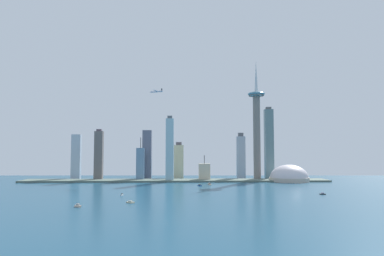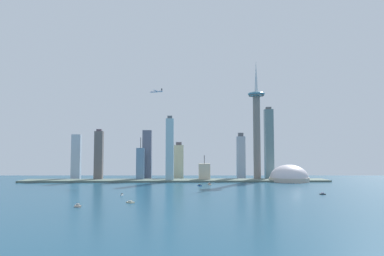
{
  "view_description": "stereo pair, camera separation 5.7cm",
  "coord_description": "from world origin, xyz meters",
  "px_view_note": "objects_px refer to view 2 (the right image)",
  "views": [
    {
      "loc": [
        15.88,
        -348.58,
        67.24
      ],
      "look_at": [
        37.0,
        456.1,
        122.84
      ],
      "focal_mm": 32.58,
      "sensor_mm": 36.0,
      "label": 1
    },
    {
      "loc": [
        15.93,
        -348.59,
        67.24
      ],
      "look_at": [
        37.0,
        456.1,
        122.84
      ],
      "focal_mm": 32.58,
      "sensor_mm": 36.0,
      "label": 2
    }
  ],
  "objects_px": {
    "skyscraper_0": "(204,172)",
    "boat_3": "(323,194)",
    "skyscraper_5": "(269,143)",
    "airplane": "(156,92)",
    "skyscraper_7": "(76,157)",
    "boat_5": "(78,206)",
    "boat_4": "(200,185)",
    "observation_tower": "(257,122)",
    "boat_2": "(122,195)",
    "skyscraper_3": "(140,164)",
    "skyscraper_8": "(99,155)",
    "skyscraper_1": "(170,149)",
    "skyscraper_2": "(147,155)",
    "stadium_dome": "(289,178)",
    "skyscraper_4": "(241,157)",
    "boat_1": "(209,184)",
    "boat_0": "(130,202)",
    "skyscraper_6": "(179,161)"
  },
  "relations": [
    {
      "from": "skyscraper_3",
      "to": "skyscraper_4",
      "type": "distance_m",
      "value": 254.59
    },
    {
      "from": "boat_0",
      "to": "boat_2",
      "type": "bearing_deg",
      "value": -38.44
    },
    {
      "from": "stadium_dome",
      "to": "skyscraper_3",
      "type": "xyz_separation_m",
      "value": [
        -343.66,
        36.52,
        29.96
      ]
    },
    {
      "from": "observation_tower",
      "to": "boat_4",
      "type": "relative_size",
      "value": 22.57
    },
    {
      "from": "skyscraper_5",
      "to": "airplane",
      "type": "distance_m",
      "value": 311.86
    },
    {
      "from": "stadium_dome",
      "to": "skyscraper_7",
      "type": "height_order",
      "value": "skyscraper_7"
    },
    {
      "from": "skyscraper_2",
      "to": "airplane",
      "type": "distance_m",
      "value": 157.28
    },
    {
      "from": "boat_0",
      "to": "skyscraper_1",
      "type": "bearing_deg",
      "value": -62.91
    },
    {
      "from": "skyscraper_7",
      "to": "boat_3",
      "type": "bearing_deg",
      "value": -33.25
    },
    {
      "from": "boat_3",
      "to": "airplane",
      "type": "bearing_deg",
      "value": -30.84
    },
    {
      "from": "skyscraper_3",
      "to": "skyscraper_8",
      "type": "height_order",
      "value": "skyscraper_8"
    },
    {
      "from": "skyscraper_4",
      "to": "skyscraper_0",
      "type": "bearing_deg",
      "value": -146.06
    },
    {
      "from": "observation_tower",
      "to": "skyscraper_4",
      "type": "height_order",
      "value": "observation_tower"
    },
    {
      "from": "skyscraper_4",
      "to": "airplane",
      "type": "relative_size",
      "value": 3.55
    },
    {
      "from": "observation_tower",
      "to": "boat_2",
      "type": "xyz_separation_m",
      "value": [
        -272.14,
        -287.79,
        -137.93
      ]
    },
    {
      "from": "skyscraper_7",
      "to": "boat_4",
      "type": "height_order",
      "value": "skyscraper_7"
    },
    {
      "from": "boat_2",
      "to": "boat_3",
      "type": "xyz_separation_m",
      "value": [
        315.53,
        6.18,
        -0.16
      ]
    },
    {
      "from": "skyscraper_1",
      "to": "skyscraper_6",
      "type": "height_order",
      "value": "skyscraper_1"
    },
    {
      "from": "skyscraper_1",
      "to": "boat_5",
      "type": "height_order",
      "value": "skyscraper_1"
    },
    {
      "from": "skyscraper_6",
      "to": "airplane",
      "type": "height_order",
      "value": "airplane"
    },
    {
      "from": "skyscraper_0",
      "to": "boat_3",
      "type": "xyz_separation_m",
      "value": [
        171.01,
        -268.39,
        -18.9
      ]
    },
    {
      "from": "skyscraper_8",
      "to": "boat_2",
      "type": "bearing_deg",
      "value": -69.86
    },
    {
      "from": "skyscraper_6",
      "to": "boat_5",
      "type": "relative_size",
      "value": 10.06
    },
    {
      "from": "skyscraper_2",
      "to": "airplane",
      "type": "relative_size",
      "value": 3.69
    },
    {
      "from": "boat_5",
      "to": "boat_3",
      "type": "bearing_deg",
      "value": 48.02
    },
    {
      "from": "skyscraper_6",
      "to": "boat_2",
      "type": "relative_size",
      "value": 13.71
    },
    {
      "from": "boat_4",
      "to": "stadium_dome",
      "type": "bearing_deg",
      "value": -86.54
    },
    {
      "from": "skyscraper_7",
      "to": "skyscraper_8",
      "type": "bearing_deg",
      "value": -29.24
    },
    {
      "from": "skyscraper_1",
      "to": "skyscraper_4",
      "type": "relative_size",
      "value": 1.29
    },
    {
      "from": "boat_0",
      "to": "boat_4",
      "type": "bearing_deg",
      "value": -80.2
    },
    {
      "from": "skyscraper_4",
      "to": "boat_2",
      "type": "bearing_deg",
      "value": -125.42
    },
    {
      "from": "skyscraper_4",
      "to": "skyscraper_8",
      "type": "xyz_separation_m",
      "value": [
        -347.62,
        -51.52,
        3.96
      ]
    },
    {
      "from": "boat_5",
      "to": "skyscraper_8",
      "type": "bearing_deg",
      "value": 129.74
    },
    {
      "from": "skyscraper_7",
      "to": "boat_5",
      "type": "relative_size",
      "value": 11.98
    },
    {
      "from": "stadium_dome",
      "to": "boat_0",
      "type": "bearing_deg",
      "value": -133.66
    },
    {
      "from": "observation_tower",
      "to": "skyscraper_3",
      "type": "relative_size",
      "value": 2.86
    },
    {
      "from": "skyscraper_8",
      "to": "boat_4",
      "type": "height_order",
      "value": "skyscraper_8"
    },
    {
      "from": "boat_3",
      "to": "boat_5",
      "type": "bearing_deg",
      "value": 32.5
    },
    {
      "from": "skyscraper_1",
      "to": "skyscraper_2",
      "type": "bearing_deg",
      "value": 130.66
    },
    {
      "from": "stadium_dome",
      "to": "boat_3",
      "type": "distance_m",
      "value": 245.24
    },
    {
      "from": "stadium_dome",
      "to": "skyscraper_6",
      "type": "height_order",
      "value": "skyscraper_6"
    },
    {
      "from": "skyscraper_4",
      "to": "boat_1",
      "type": "xyz_separation_m",
      "value": [
        -93.1,
        -166.39,
        -53.8
      ]
    },
    {
      "from": "skyscraper_0",
      "to": "boat_3",
      "type": "bearing_deg",
      "value": -57.5
    },
    {
      "from": "skyscraper_1",
      "to": "skyscraper_3",
      "type": "height_order",
      "value": "skyscraper_1"
    },
    {
      "from": "skyscraper_0",
      "to": "airplane",
      "type": "bearing_deg",
      "value": 171.65
    },
    {
      "from": "skyscraper_0",
      "to": "boat_0",
      "type": "height_order",
      "value": "skyscraper_0"
    },
    {
      "from": "skyscraper_8",
      "to": "airplane",
      "type": "distance_m",
      "value": 205.14
    },
    {
      "from": "observation_tower",
      "to": "skyscraper_2",
      "type": "xyz_separation_m",
      "value": [
        -266.5,
        31.4,
        -78.82
      ]
    },
    {
      "from": "skyscraper_2",
      "to": "skyscraper_5",
      "type": "bearing_deg",
      "value": 2.48
    },
    {
      "from": "observation_tower",
      "to": "skyscraper_3",
      "type": "height_order",
      "value": "observation_tower"
    }
  ]
}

